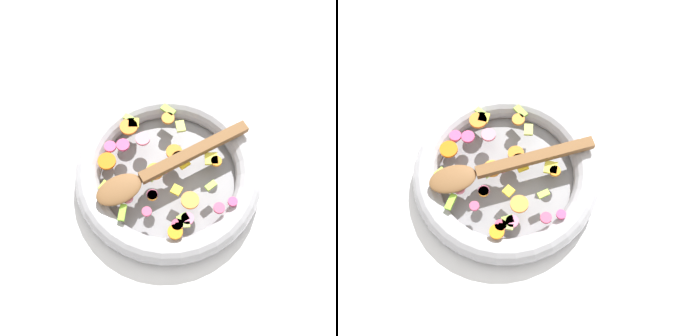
{
  "view_description": "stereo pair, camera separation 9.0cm",
  "coord_description": "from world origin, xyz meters",
  "views": [
    {
      "loc": [
        -0.38,
        0.13,
        0.85
      ],
      "look_at": [
        0.0,
        0.0,
        0.05
      ],
      "focal_mm": 50.0,
      "sensor_mm": 36.0,
      "label": 1
    },
    {
      "loc": [
        -0.39,
        0.04,
        0.85
      ],
      "look_at": [
        0.0,
        0.0,
        0.05
      ],
      "focal_mm": 50.0,
      "sensor_mm": 36.0,
      "label": 2
    }
  ],
  "objects": [
    {
      "name": "wooden_spoon",
      "position": [
        -0.0,
        0.02,
        0.06
      ],
      "size": [
        0.1,
        0.33,
        0.01
      ],
      "color": "brown",
      "rests_on": "chopped_vegetables"
    },
    {
      "name": "ground_plane",
      "position": [
        0.0,
        0.0,
        0.0
      ],
      "size": [
        4.0,
        4.0,
        0.0
      ],
      "primitive_type": "plane",
      "color": "silver"
    },
    {
      "name": "skillet",
      "position": [
        0.0,
        0.0,
        0.02
      ],
      "size": [
        0.37,
        0.37,
        0.05
      ],
      "color": "slate",
      "rests_on": "ground_plane"
    },
    {
      "name": "chopped_vegetables",
      "position": [
        0.0,
        0.02,
        0.05
      ],
      "size": [
        0.29,
        0.25,
        0.01
      ],
      "color": "orange",
      "rests_on": "skillet"
    }
  ]
}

